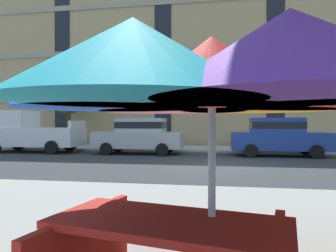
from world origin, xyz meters
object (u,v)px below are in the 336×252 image
sedan_blue (278,136)px  patio_umbrella (212,76)px  sedan_silver (140,135)px  pickup_white (30,133)px  street_tree_left (66,92)px

sedan_blue → patio_umbrella: (-2.73, -12.70, 0.92)m
patio_umbrella → sedan_silver: bearing=107.2°
pickup_white → street_tree_left: (0.42, 3.14, 2.51)m
pickup_white → sedan_blue: (12.67, -0.00, -0.08)m
pickup_white → patio_umbrella: (9.94, -12.70, 0.84)m
pickup_white → patio_umbrella: pickup_white is taller
sedan_blue → patio_umbrella: size_ratio=1.37×
pickup_white → sedan_blue: bearing=-0.0°
sedan_blue → street_tree_left: street_tree_left is taller
patio_umbrella → pickup_white: bearing=128.1°
sedan_blue → patio_umbrella: bearing=-102.1°
sedan_blue → street_tree_left: 12.91m
sedan_silver → patio_umbrella: 13.32m
patio_umbrella → street_tree_left: bearing=121.0°
street_tree_left → sedan_silver: bearing=-29.2°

